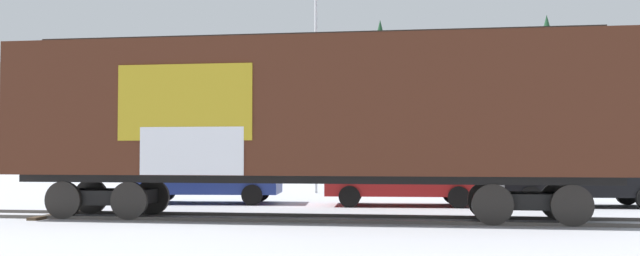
# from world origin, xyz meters

# --- Properties ---
(ground_plane) EXTENTS (260.00, 260.00, 0.00)m
(ground_plane) POSITION_xyz_m (0.00, 0.00, 0.00)
(ground_plane) COLOR #B2B5BC
(track) EXTENTS (60.02, 3.16, 0.08)m
(track) POSITION_xyz_m (-4.49, 0.07, 0.04)
(track) COLOR #4C4742
(track) RESTS_ON ground_plane
(freight_car) EXTENTS (14.55, 3.08, 4.52)m
(freight_car) POSITION_xyz_m (-1.00, -0.00, 2.61)
(freight_car) COLOR #472316
(freight_car) RESTS_ON ground_plane
(flagpole) EXTENTS (1.29, 1.05, 9.38)m
(flagpole) POSITION_xyz_m (-2.06, 11.22, 6.01)
(flagpole) COLOR silver
(flagpole) RESTS_ON ground_plane
(hillside) EXTENTS (119.03, 37.08, 15.56)m
(hillside) POSITION_xyz_m (-0.08, 69.17, 5.60)
(hillside) COLOR gray
(hillside) RESTS_ON ground_plane
(parked_car_blue) EXTENTS (4.79, 2.22, 1.72)m
(parked_car_blue) POSITION_xyz_m (-5.03, 4.99, 0.85)
(parked_car_blue) COLOR navy
(parked_car_blue) RESTS_ON ground_plane
(parked_car_red) EXTENTS (4.75, 2.12, 1.72)m
(parked_car_red) POSITION_xyz_m (1.16, 4.80, 0.86)
(parked_car_red) COLOR #B21E1E
(parked_car_red) RESTS_ON ground_plane
(parked_car_black) EXTENTS (4.79, 2.07, 1.77)m
(parked_car_black) POSITION_xyz_m (6.47, 5.07, 0.88)
(parked_car_black) COLOR black
(parked_car_black) RESTS_ON ground_plane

